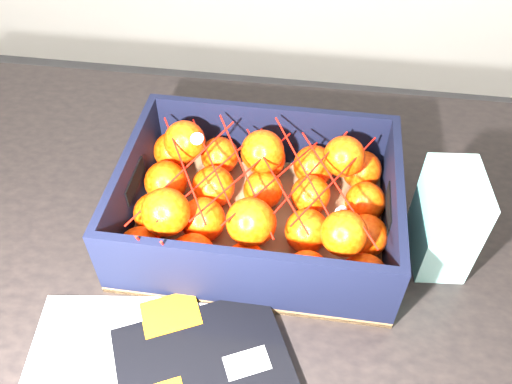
# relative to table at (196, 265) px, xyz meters

# --- Properties ---
(table) EXTENTS (1.21, 0.81, 0.75)m
(table) POSITION_rel_table_xyz_m (0.00, 0.00, 0.00)
(table) COLOR black
(table) RESTS_ON ground
(produce_crate) EXTENTS (0.40, 0.30, 0.12)m
(produce_crate) POSITION_rel_table_xyz_m (0.10, 0.02, 0.14)
(produce_crate) COLOR brown
(produce_crate) RESTS_ON table
(clementine_heap) EXTENTS (0.38, 0.28, 0.12)m
(clementine_heap) POSITION_rel_table_xyz_m (0.10, 0.02, 0.16)
(clementine_heap) COLOR #FF3905
(clementine_heap) RESTS_ON produce_crate
(mesh_net) EXTENTS (0.33, 0.26, 0.09)m
(mesh_net) POSITION_rel_table_xyz_m (0.10, 0.01, 0.21)
(mesh_net) COLOR red
(mesh_net) RESTS_ON clementine_heap
(retail_carton) EXTENTS (0.08, 0.11, 0.16)m
(retail_carton) POSITION_rel_table_xyz_m (0.37, 0.00, 0.18)
(retail_carton) COLOR white
(retail_carton) RESTS_ON table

